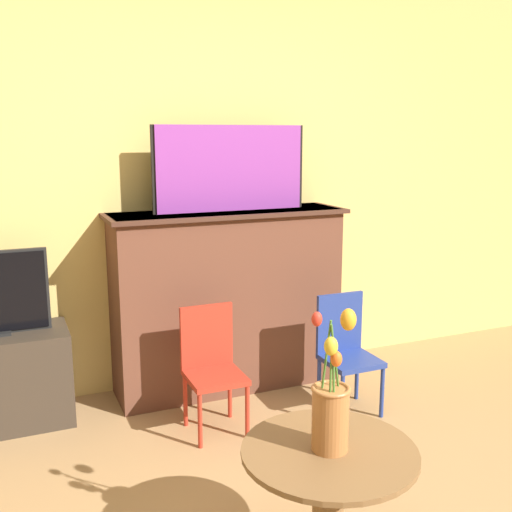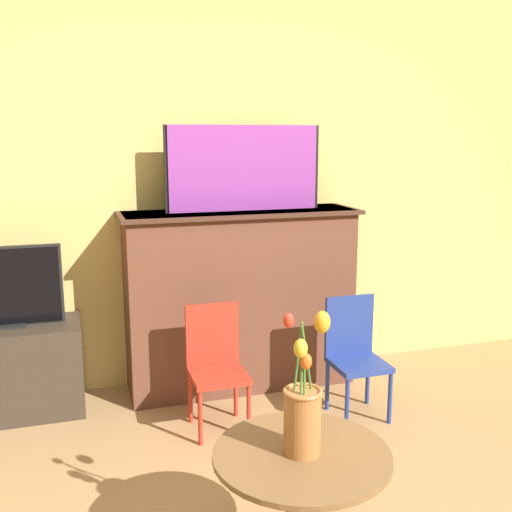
{
  "view_description": "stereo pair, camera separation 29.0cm",
  "coord_description": "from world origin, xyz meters",
  "px_view_note": "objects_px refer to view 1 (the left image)",
  "views": [
    {
      "loc": [
        -1.14,
        -1.49,
        1.58
      ],
      "look_at": [
        -0.02,
        1.13,
        1.0
      ],
      "focal_mm": 42.0,
      "sensor_mm": 36.0,
      "label": 1
    },
    {
      "loc": [
        -0.86,
        -1.59,
        1.58
      ],
      "look_at": [
        -0.02,
        1.13,
        1.0
      ],
      "focal_mm": 42.0,
      "sensor_mm": 36.0,
      "label": 2
    }
  ],
  "objects_px": {
    "painting": "(231,168)",
    "vase_tulips": "(331,407)",
    "chair_red": "(212,363)",
    "chair_blue": "(346,347)"
  },
  "relations": [
    {
      "from": "painting",
      "to": "vase_tulips",
      "type": "height_order",
      "value": "painting"
    },
    {
      "from": "chair_red",
      "to": "chair_blue",
      "type": "height_order",
      "value": "same"
    },
    {
      "from": "painting",
      "to": "chair_blue",
      "type": "distance_m",
      "value": 1.26
    },
    {
      "from": "painting",
      "to": "chair_red",
      "type": "xyz_separation_m",
      "value": [
        -0.31,
        -0.5,
        -1.01
      ]
    },
    {
      "from": "painting",
      "to": "chair_red",
      "type": "distance_m",
      "value": 1.17
    },
    {
      "from": "painting",
      "to": "chair_red",
      "type": "relative_size",
      "value": 1.43
    },
    {
      "from": "chair_red",
      "to": "painting",
      "type": "bearing_deg",
      "value": 58.38
    },
    {
      "from": "chair_blue",
      "to": "vase_tulips",
      "type": "distance_m",
      "value": 1.44
    },
    {
      "from": "painting",
      "to": "vase_tulips",
      "type": "relative_size",
      "value": 1.97
    },
    {
      "from": "chair_blue",
      "to": "vase_tulips",
      "type": "relative_size",
      "value": 1.38
    }
  ]
}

